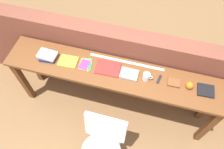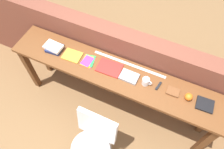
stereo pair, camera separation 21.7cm
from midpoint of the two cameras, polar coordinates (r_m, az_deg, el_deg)
The scene contains 15 objects.
ground_plane at distance 3.08m, azimuth 0.06°, elevation -12.85°, with size 40.00×40.00×0.00m, color brown.
brick_wall_back at distance 2.85m, azimuth 5.48°, elevation 2.31°, with size 6.00×0.20×1.16m, color brown.
sideboard at distance 2.54m, azimuth 2.92°, elevation -1.27°, with size 2.50×0.44×0.88m.
chair_white_moulded at distance 2.47m, azimuth -2.40°, elevation -17.19°, with size 0.44×0.46×0.89m.
book_stack_leftmost at distance 2.64m, azimuth -12.67°, elevation 6.74°, with size 0.22×0.18×0.07m.
magazine_cycling at distance 2.57m, azimuth -7.97°, elevation 4.76°, with size 0.21×0.17×0.01m, color gold.
pamphlet_pile_colourful at distance 2.50m, azimuth -3.86°, elevation 3.30°, with size 0.15×0.19×0.01m.
book_open_centre at distance 2.44m, azimuth 1.86°, elevation 1.62°, with size 0.27×0.20×0.02m, color red.
book_grey_hardcover at distance 2.38m, azimuth 7.11°, elevation -0.72°, with size 0.20×0.14×0.03m, color #9E9EA3.
mug at distance 2.34m, azimuth 11.49°, elevation -1.99°, with size 0.11×0.08×0.09m.
multitool_folded at distance 2.39m, azimuth 14.61°, elevation -3.10°, with size 0.02×0.11×0.02m, color black.
leather_journal_brown at distance 2.39m, azimuth 18.18°, elevation -4.50°, with size 0.13×0.10×0.02m, color brown.
sports_ball_small at distance 2.39m, azimuth 21.90°, elevation -5.63°, with size 0.08×0.08×0.08m, color orange.
book_repair_rightmost at distance 2.44m, azimuth 25.49°, elevation -7.31°, with size 0.17×0.15×0.02m, color black.
ruler_metal_back_edge at distance 2.49m, azimuth 6.99°, elevation 2.54°, with size 0.87×0.03×0.00m, color silver.
Camera 2 is at (0.54, -0.92, 2.90)m, focal length 35.00 mm.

